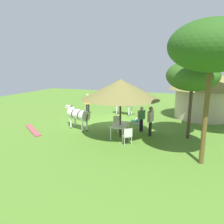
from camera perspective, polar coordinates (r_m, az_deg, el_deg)
ground_plane at (r=15.34m, az=-0.94°, el=-2.75°), size 36.00×36.00×0.00m
thatched_hut at (r=17.66m, az=23.39°, el=6.00°), size 5.18×5.18×4.19m
shade_umbrella at (r=11.67m, az=2.31°, el=6.15°), size 4.31×4.31×3.28m
patio_dining_table at (r=12.08m, az=2.23°, el=-3.73°), size 1.54×0.89×0.74m
patio_chair_near_lawn at (r=10.95m, az=4.17°, el=-6.21°), size 0.60×0.60×0.90m
patio_chair_east_end at (r=13.33m, az=1.34°, el=-2.76°), size 0.58×0.59×0.90m
guest_beside_umbrella at (r=12.36m, az=10.30°, el=-1.71°), size 0.61×0.29×1.73m
guest_behind_table at (r=13.14m, az=7.90°, el=-1.25°), size 0.44×0.42×1.55m
standing_watcher at (r=17.66m, az=-6.55°, el=2.65°), size 0.45×0.51×1.73m
striped_lounge_chair at (r=14.93m, az=6.55°, el=-2.24°), size 0.72×0.91×0.63m
zebra_nearest_camera at (r=13.58m, az=-9.16°, el=-0.68°), size 1.18×2.11×1.51m
zebra_by_umbrella at (r=17.44m, az=3.37°, el=2.68°), size 1.05×2.20×1.60m
acacia_tree_right_background at (r=9.06m, az=25.28°, el=15.60°), size 3.28×3.28×5.70m
acacia_tree_behind_hut at (r=12.16m, az=20.79°, el=9.04°), size 2.76×2.76×4.31m
brick_patio_kerb at (r=14.29m, az=-20.50°, el=-4.53°), size 1.96×2.46×0.08m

